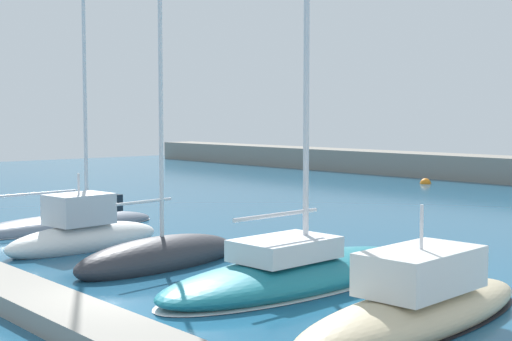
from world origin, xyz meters
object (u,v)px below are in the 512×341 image
object	(u,v)px
mooring_buoy_orange	(425,184)
sailboat_slate_nearest	(62,223)
sailboat_charcoal_third	(159,255)
sailboat_teal_fourth	(296,268)
motorboat_sand_fifth	(418,306)
motorboat_white_second	(84,233)

from	to	relation	value
mooring_buoy_orange	sailboat_slate_nearest	bearing A→B (deg)	-85.06
sailboat_charcoal_third	sailboat_teal_fourth	bearing A→B (deg)	-78.18
mooring_buoy_orange	motorboat_sand_fifth	bearing A→B (deg)	-54.13
motorboat_white_second	sailboat_charcoal_third	bearing A→B (deg)	-92.88
sailboat_teal_fourth	mooring_buoy_orange	world-z (taller)	sailboat_teal_fourth
sailboat_teal_fourth	motorboat_sand_fifth	distance (m)	4.88
mooring_buoy_orange	motorboat_white_second	bearing A→B (deg)	-76.53
sailboat_teal_fourth	motorboat_sand_fifth	world-z (taller)	sailboat_teal_fourth
motorboat_sand_fifth	sailboat_slate_nearest	bearing A→B (deg)	84.51
sailboat_charcoal_third	sailboat_teal_fourth	distance (m)	4.89
sailboat_charcoal_third	mooring_buoy_orange	world-z (taller)	sailboat_charcoal_third
sailboat_slate_nearest	mooring_buoy_orange	distance (m)	28.93
motorboat_white_second	mooring_buoy_orange	world-z (taller)	motorboat_white_second
sailboat_charcoal_third	mooring_buoy_orange	bearing A→B (deg)	14.07
motorboat_white_second	motorboat_sand_fifth	size ratio (longest dim) A/B	0.76
sailboat_slate_nearest	mooring_buoy_orange	size ratio (longest dim) A/B	23.27
sailboat_slate_nearest	mooring_buoy_orange	bearing A→B (deg)	1.21
motorboat_white_second	motorboat_sand_fifth	distance (m)	13.91
sailboat_charcoal_third	motorboat_sand_fifth	distance (m)	9.47
sailboat_charcoal_third	motorboat_sand_fifth	size ratio (longest dim) A/B	1.49
sailboat_teal_fourth	mooring_buoy_orange	xyz separation A→B (m)	(-16.30, 28.41, -0.44)
sailboat_charcoal_third	motorboat_sand_fifth	world-z (taller)	sailboat_charcoal_third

